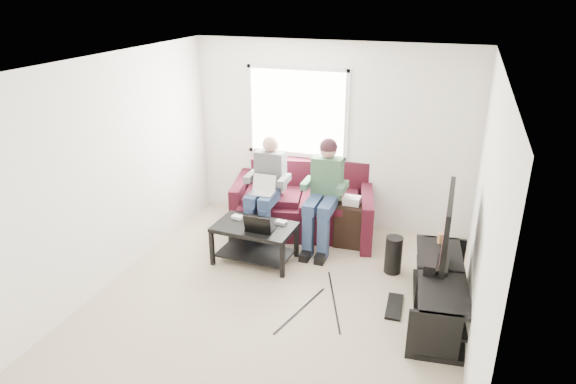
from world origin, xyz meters
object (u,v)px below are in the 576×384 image
at_px(tv, 447,227).
at_px(sofa, 303,207).
at_px(end_table, 351,223).
at_px(coffee_table, 255,235).
at_px(tv_stand, 439,295).
at_px(subwoofer, 393,255).

bearing_deg(tv, sofa, 144.46).
distance_m(tv, end_table, 1.85).
distance_m(coffee_table, tv_stand, 2.32).
bearing_deg(coffee_table, tv, -8.50).
relative_size(sofa, subwoofer, 4.68).
bearing_deg(coffee_table, tv_stand, -10.94).
bearing_deg(end_table, tv, -44.20).
xyz_separation_m(sofa, tv, (1.97, -1.41, 0.65)).
distance_m(coffee_table, tv, 2.38).
height_order(subwoofer, end_table, end_table).
distance_m(sofa, subwoofer, 1.61).
height_order(sofa, coffee_table, sofa).
relative_size(tv_stand, subwoofer, 3.52).
bearing_deg(subwoofer, sofa, 150.68).
height_order(tv, end_table, tv).
relative_size(coffee_table, tv_stand, 0.62).
bearing_deg(tv, end_table, 135.80).
relative_size(tv, end_table, 1.62).
xyz_separation_m(tv, subwoofer, (-0.57, 0.62, -0.76)).
xyz_separation_m(tv_stand, tv, (-0.00, 0.10, 0.75)).
relative_size(subwoofer, end_table, 0.69).
bearing_deg(sofa, tv_stand, -37.38).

